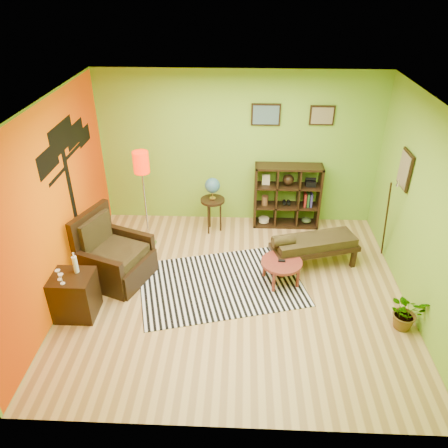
{
  "coord_description": "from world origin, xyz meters",
  "views": [
    {
      "loc": [
        0.06,
        -5.13,
        4.25
      ],
      "look_at": [
        -0.18,
        0.23,
        1.05
      ],
      "focal_mm": 35.0,
      "sensor_mm": 36.0,
      "label": 1
    }
  ],
  "objects_px": {
    "armchair": "(113,259)",
    "globe_table": "(212,192)",
    "side_cabinet": "(75,295)",
    "floor_lamp": "(142,171)",
    "potted_plant": "(405,315)",
    "cube_shelf": "(288,196)",
    "bench": "(312,244)",
    "coffee_table": "(282,264)"
  },
  "relations": [
    {
      "from": "bench",
      "to": "floor_lamp",
      "type": "bearing_deg",
      "value": 169.53
    },
    {
      "from": "floor_lamp",
      "to": "globe_table",
      "type": "xyz_separation_m",
      "value": [
        1.09,
        0.51,
        -0.6
      ]
    },
    {
      "from": "floor_lamp",
      "to": "coffee_table",
      "type": "bearing_deg",
      "value": -23.31
    },
    {
      "from": "cube_shelf",
      "to": "globe_table",
      "type": "bearing_deg",
      "value": -168.6
    },
    {
      "from": "globe_table",
      "to": "armchair",
      "type": "bearing_deg",
      "value": -134.73
    },
    {
      "from": "globe_table",
      "to": "floor_lamp",
      "type": "bearing_deg",
      "value": -154.8
    },
    {
      "from": "armchair",
      "to": "bench",
      "type": "distance_m",
      "value": 3.14
    },
    {
      "from": "side_cabinet",
      "to": "floor_lamp",
      "type": "height_order",
      "value": "floor_lamp"
    },
    {
      "from": "floor_lamp",
      "to": "globe_table",
      "type": "height_order",
      "value": "floor_lamp"
    },
    {
      "from": "globe_table",
      "to": "bench",
      "type": "bearing_deg",
      "value": -31.62
    },
    {
      "from": "floor_lamp",
      "to": "globe_table",
      "type": "bearing_deg",
      "value": 25.2
    },
    {
      "from": "armchair",
      "to": "potted_plant",
      "type": "distance_m",
      "value": 4.3
    },
    {
      "from": "cube_shelf",
      "to": "coffee_table",
      "type": "bearing_deg",
      "value": -97.05
    },
    {
      "from": "armchair",
      "to": "floor_lamp",
      "type": "xyz_separation_m",
      "value": [
        0.36,
        0.95,
        1.06
      ]
    },
    {
      "from": "side_cabinet",
      "to": "cube_shelf",
      "type": "bearing_deg",
      "value": 39.82
    },
    {
      "from": "armchair",
      "to": "floor_lamp",
      "type": "bearing_deg",
      "value": 69.45
    },
    {
      "from": "armchair",
      "to": "globe_table",
      "type": "relative_size",
      "value": 1.1
    },
    {
      "from": "side_cabinet",
      "to": "potted_plant",
      "type": "distance_m",
      "value": 4.5
    },
    {
      "from": "globe_table",
      "to": "bench",
      "type": "height_order",
      "value": "globe_table"
    },
    {
      "from": "globe_table",
      "to": "side_cabinet",
      "type": "bearing_deg",
      "value": -127.06
    },
    {
      "from": "globe_table",
      "to": "cube_shelf",
      "type": "distance_m",
      "value": 1.4
    },
    {
      "from": "coffee_table",
      "to": "bench",
      "type": "bearing_deg",
      "value": 41.31
    },
    {
      "from": "side_cabinet",
      "to": "bench",
      "type": "distance_m",
      "value": 3.65
    },
    {
      "from": "armchair",
      "to": "bench",
      "type": "xyz_separation_m",
      "value": [
        3.11,
        0.44,
        0.08
      ]
    },
    {
      "from": "armchair",
      "to": "floor_lamp",
      "type": "distance_m",
      "value": 1.47
    },
    {
      "from": "coffee_table",
      "to": "floor_lamp",
      "type": "relative_size",
      "value": 0.36
    },
    {
      "from": "bench",
      "to": "globe_table",
      "type": "bearing_deg",
      "value": 148.38
    },
    {
      "from": "side_cabinet",
      "to": "floor_lamp",
      "type": "relative_size",
      "value": 0.56
    },
    {
      "from": "bench",
      "to": "cube_shelf",
      "type": "bearing_deg",
      "value": 103.05
    },
    {
      "from": "coffee_table",
      "to": "side_cabinet",
      "type": "height_order",
      "value": "side_cabinet"
    },
    {
      "from": "floor_lamp",
      "to": "cube_shelf",
      "type": "relative_size",
      "value": 1.44
    },
    {
      "from": "coffee_table",
      "to": "globe_table",
      "type": "distance_m",
      "value": 1.93
    },
    {
      "from": "globe_table",
      "to": "potted_plant",
      "type": "relative_size",
      "value": 2.04
    },
    {
      "from": "side_cabinet",
      "to": "potted_plant",
      "type": "relative_size",
      "value": 1.87
    },
    {
      "from": "side_cabinet",
      "to": "potted_plant",
      "type": "height_order",
      "value": "side_cabinet"
    },
    {
      "from": "floor_lamp",
      "to": "potted_plant",
      "type": "distance_m",
      "value": 4.44
    },
    {
      "from": "coffee_table",
      "to": "potted_plant",
      "type": "xyz_separation_m",
      "value": [
        1.6,
        -0.91,
        -0.13
      ]
    },
    {
      "from": "coffee_table",
      "to": "armchair",
      "type": "xyz_separation_m",
      "value": [
        -2.59,
        0.02,
        0.0
      ]
    },
    {
      "from": "globe_table",
      "to": "coffee_table",
      "type": "bearing_deg",
      "value": -52.25
    },
    {
      "from": "coffee_table",
      "to": "globe_table",
      "type": "relative_size",
      "value": 0.59
    },
    {
      "from": "armchair",
      "to": "globe_table",
      "type": "bearing_deg",
      "value": 45.27
    },
    {
      "from": "floor_lamp",
      "to": "cube_shelf",
      "type": "height_order",
      "value": "floor_lamp"
    }
  ]
}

